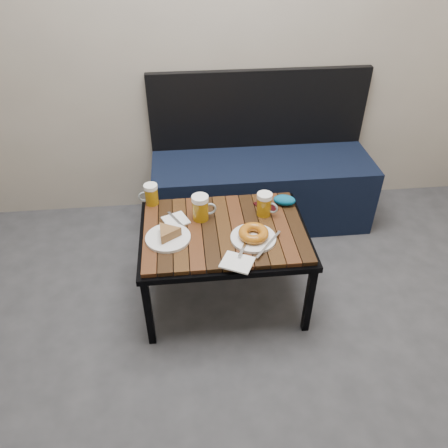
{
  "coord_description": "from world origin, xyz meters",
  "views": [
    {
      "loc": [
        -0.42,
        -0.66,
        1.8
      ],
      "look_at": [
        -0.24,
        1.04,
        0.5
      ],
      "focal_mm": 35.0,
      "sensor_mm": 36.0,
      "label": 1
    }
  ],
  "objects": [
    {
      "name": "beer_mug_left",
      "position": [
        -0.6,
        1.3,
        0.53
      ],
      "size": [
        0.11,
        0.07,
        0.12
      ],
      "rotation": [
        0.0,
        0.0,
        3.17
      ],
      "color": "#A06E0C",
      "rests_on": "cafe_table"
    },
    {
      "name": "beer_mug_centre",
      "position": [
        -0.35,
        1.14,
        0.54
      ],
      "size": [
        0.12,
        0.09,
        0.14
      ],
      "rotation": [
        0.0,
        0.0,
        0.07
      ],
      "color": "#A06E0C",
      "rests_on": "cafe_table"
    },
    {
      "name": "bench",
      "position": [
        0.08,
        1.76,
        0.27
      ],
      "size": [
        1.4,
        0.5,
        0.95
      ],
      "color": "black",
      "rests_on": "ground"
    },
    {
      "name": "plate_pie",
      "position": [
        -0.52,
        0.99,
        0.5
      ],
      "size": [
        0.22,
        0.22,
        0.06
      ],
      "color": "white",
      "rests_on": "cafe_table"
    },
    {
      "name": "plate_bagel",
      "position": [
        -0.11,
        0.94,
        0.5
      ],
      "size": [
        0.25,
        0.27,
        0.06
      ],
      "color": "white",
      "rests_on": "cafe_table"
    },
    {
      "name": "passport_burgundy",
      "position": [
        0.0,
        1.21,
        0.47
      ],
      "size": [
        0.13,
        0.14,
        0.01
      ],
      "primitive_type": "cube",
      "rotation": [
        0.0,
        0.0,
        0.41
      ],
      "color": "black",
      "rests_on": "cafe_table"
    },
    {
      "name": "passport_navy",
      "position": [
        -0.5,
        1.06,
        0.48
      ],
      "size": [
        0.16,
        0.13,
        0.01
      ],
      "primitive_type": "cube",
      "rotation": [
        0.0,
        0.0,
        -1.23
      ],
      "color": "black",
      "rests_on": "cafe_table"
    },
    {
      "name": "napkin_right",
      "position": [
        -0.21,
        0.78,
        0.48
      ],
      "size": [
        0.18,
        0.17,
        0.01
      ],
      "rotation": [
        0.0,
        0.0,
        -0.47
      ],
      "color": "white",
      "rests_on": "cafe_table"
    },
    {
      "name": "cafe_table",
      "position": [
        -0.24,
        1.04,
        0.43
      ],
      "size": [
        0.84,
        0.62,
        0.47
      ],
      "color": "black",
      "rests_on": "ground"
    },
    {
      "name": "knit_pouch",
      "position": [
        0.1,
        1.22,
        0.5
      ],
      "size": [
        0.14,
        0.11,
        0.05
      ],
      "primitive_type": "ellipsoid",
      "rotation": [
        0.0,
        0.0,
        -0.3
      ],
      "color": "#054A87",
      "rests_on": "cafe_table"
    },
    {
      "name": "napkin_left",
      "position": [
        -0.48,
        1.13,
        0.48
      ],
      "size": [
        0.15,
        0.15,
        0.01
      ],
      "rotation": [
        0.0,
        0.0,
        0.41
      ],
      "color": "white",
      "rests_on": "cafe_table"
    },
    {
      "name": "beer_mug_right",
      "position": [
        -0.02,
        1.14,
        0.53
      ],
      "size": [
        0.12,
        0.1,
        0.13
      ],
      "rotation": [
        0.0,
        0.0,
        -0.51
      ],
      "color": "#A06E0C",
      "rests_on": "cafe_table"
    }
  ]
}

